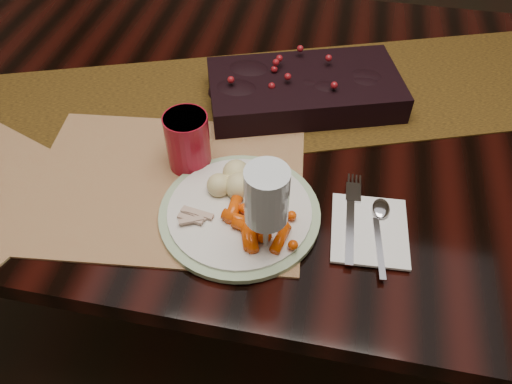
% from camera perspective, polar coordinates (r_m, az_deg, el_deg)
% --- Properties ---
extents(floor, '(5.00, 5.00, 0.00)m').
position_cam_1_polar(floor, '(1.62, 2.29, -11.77)').
color(floor, black).
rests_on(floor, ground).
extents(dining_table, '(1.80, 1.00, 0.75)m').
position_cam_1_polar(dining_table, '(1.31, 2.78, -3.46)').
color(dining_table, black).
rests_on(dining_table, floor).
extents(table_runner, '(1.70, 0.90, 0.00)m').
position_cam_1_polar(table_runner, '(1.06, 1.00, 10.56)').
color(table_runner, '#46270E').
rests_on(table_runner, dining_table).
extents(centerpiece, '(0.43, 0.31, 0.08)m').
position_cam_1_polar(centerpiece, '(1.04, 5.61, 11.99)').
color(centerpiece, black).
rests_on(centerpiece, table_runner).
extents(placemat_main, '(0.51, 0.40, 0.00)m').
position_cam_1_polar(placemat_main, '(0.89, -10.10, 0.88)').
color(placemat_main, '#987044').
rests_on(placemat_main, dining_table).
extents(dinner_plate, '(0.33, 0.33, 0.01)m').
position_cam_1_polar(dinner_plate, '(0.83, -1.88, -2.32)').
color(dinner_plate, silver).
rests_on(dinner_plate, placemat_main).
extents(baby_carrots, '(0.13, 0.11, 0.02)m').
position_cam_1_polar(baby_carrots, '(0.78, -0.56, -4.17)').
color(baby_carrots, '#DD4606').
rests_on(baby_carrots, dinner_plate).
extents(mashed_potatoes, '(0.09, 0.08, 0.05)m').
position_cam_1_polar(mashed_potatoes, '(0.84, -2.60, 2.00)').
color(mashed_potatoes, '#CCB985').
rests_on(mashed_potatoes, dinner_plate).
extents(turkey_shreds, '(0.07, 0.06, 0.02)m').
position_cam_1_polar(turkey_shreds, '(0.81, -6.87, -2.65)').
color(turkey_shreds, tan).
rests_on(turkey_shreds, dinner_plate).
extents(napkin, '(0.13, 0.15, 0.00)m').
position_cam_1_polar(napkin, '(0.83, 12.84, -4.25)').
color(napkin, white).
rests_on(napkin, placemat_main).
extents(fork, '(0.03, 0.17, 0.00)m').
position_cam_1_polar(fork, '(0.83, 10.78, -3.23)').
color(fork, silver).
rests_on(fork, napkin).
extents(spoon, '(0.05, 0.15, 0.00)m').
position_cam_1_polar(spoon, '(0.82, 13.96, -4.78)').
color(spoon, silver).
rests_on(spoon, napkin).
extents(red_cup, '(0.08, 0.08, 0.11)m').
position_cam_1_polar(red_cup, '(0.89, -7.80, 5.77)').
color(red_cup, maroon).
rests_on(red_cup, placemat_main).
extents(wine_glass, '(0.07, 0.07, 0.18)m').
position_cam_1_polar(wine_glass, '(0.72, 1.17, -2.71)').
color(wine_glass, silver).
rests_on(wine_glass, dining_table).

